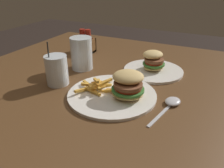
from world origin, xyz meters
name	(u,v)px	position (x,y,z in m)	size (l,w,h in m)	color
dining_table	(144,111)	(0.00, 0.00, 0.60)	(1.54, 1.11, 0.73)	brown
meal_plate_near	(118,90)	(-0.05, -0.15, 0.76)	(0.31, 0.31, 0.10)	white
beer_glass	(82,54)	(-0.30, 0.01, 0.80)	(0.09, 0.09, 0.14)	silver
juice_glass	(57,71)	(-0.30, -0.16, 0.78)	(0.08, 0.08, 0.17)	silver
spoon	(172,102)	(0.12, -0.12, 0.74)	(0.07, 0.19, 0.02)	silver
meal_plate_far	(153,66)	(-0.01, 0.12, 0.76)	(0.26, 0.26, 0.09)	white
condiment_caddy	(86,44)	(-0.41, 0.22, 0.77)	(0.09, 0.07, 0.12)	brown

